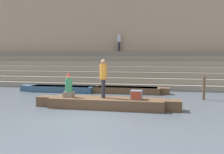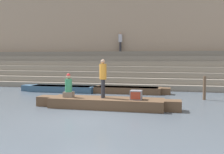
{
  "view_description": "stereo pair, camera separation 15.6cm",
  "coord_description": "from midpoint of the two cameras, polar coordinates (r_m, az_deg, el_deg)",
  "views": [
    {
      "loc": [
        3.17,
        -9.91,
        2.35
      ],
      "look_at": [
        0.37,
        3.06,
        1.37
      ],
      "focal_mm": 42.0,
      "sensor_mm": 36.0,
      "label": 1
    },
    {
      "loc": [
        3.32,
        -9.88,
        2.35
      ],
      "look_at": [
        0.37,
        3.06,
        1.37
      ],
      "focal_mm": 42.0,
      "sensor_mm": 36.0,
      "label": 2
    }
  ],
  "objects": [
    {
      "name": "rowboat_main",
      "position": [
        12.28,
        -0.89,
        -5.62
      ],
      "size": [
        6.81,
        1.49,
        0.47
      ],
      "rotation": [
        0.0,
        0.0,
        -0.04
      ],
      "color": "brown",
      "rests_on": "ground"
    },
    {
      "name": "tv_set",
      "position": [
        11.85,
        5.65,
        -3.92
      ],
      "size": [
        0.52,
        0.49,
        0.41
      ],
      "rotation": [
        0.0,
        0.0,
        -0.07
      ],
      "color": "slate",
      "rests_on": "rowboat_main"
    },
    {
      "name": "ghat_steps",
      "position": [
        21.45,
        4.11,
        0.71
      ],
      "size": [
        36.0,
        3.96,
        2.88
      ],
      "color": "gray",
      "rests_on": "ground"
    },
    {
      "name": "person_rowing",
      "position": [
        12.64,
        -9.09,
        -2.27
      ],
      "size": [
        0.46,
        0.36,
        1.13
      ],
      "rotation": [
        0.0,
        0.0,
        0.1
      ],
      "color": "#756656",
      "rests_on": "rowboat_main"
    },
    {
      "name": "mooring_post",
      "position": [
        15.5,
        19.75,
        -2.26
      ],
      "size": [
        0.16,
        0.16,
        1.32
      ],
      "primitive_type": "cylinder",
      "color": "brown",
      "rests_on": "ground"
    },
    {
      "name": "moored_boat_shore",
      "position": [
        18.39,
        -10.6,
        -2.48
      ],
      "size": [
        5.86,
        1.29,
        0.41
      ],
      "rotation": [
        0.0,
        0.0,
        -0.01
      ],
      "color": "#33516B",
      "rests_on": "ground"
    },
    {
      "name": "person_on_steps",
      "position": [
        22.74,
        2.03,
        7.99
      ],
      "size": [
        0.34,
        0.34,
        1.66
      ],
      "rotation": [
        0.0,
        0.0,
        0.11
      ],
      "color": "#28282D",
      "rests_on": "ghat_steps"
    },
    {
      "name": "moored_boat_distant",
      "position": [
        17.38,
        3.65,
        -2.8
      ],
      "size": [
        5.58,
        1.29,
        0.41
      ],
      "rotation": [
        0.0,
        0.0,
        0.05
      ],
      "color": "brown",
      "rests_on": "ground"
    },
    {
      "name": "person_standing",
      "position": [
        12.23,
        -1.6,
        0.32
      ],
      "size": [
        0.33,
        0.33,
        1.8
      ],
      "rotation": [
        0.0,
        0.0,
        0.19
      ],
      "color": "#28282D",
      "rests_on": "rowboat_main"
    },
    {
      "name": "ground_plane",
      "position": [
        10.68,
        -5.25,
        -8.5
      ],
      "size": [
        120.0,
        120.0,
        0.0
      ],
      "primitive_type": "plane",
      "color": "#4C5660"
    },
    {
      "name": "back_wall",
      "position": [
        23.48,
        4.91,
        9.07
      ],
      "size": [
        34.2,
        1.28,
        8.72
      ],
      "color": "tan",
      "rests_on": "ground"
    }
  ]
}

